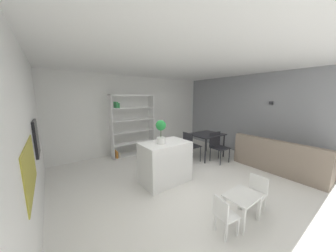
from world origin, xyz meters
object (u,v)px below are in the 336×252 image
at_px(child_chair_right, 256,192).
at_px(sofa, 279,160).
at_px(potted_plant_on_island, 161,130).
at_px(open_bookshelf, 131,126).
at_px(kitchen_island, 165,162).
at_px(child_table, 242,200).
at_px(child_chair_left, 224,214).
at_px(dining_table, 206,136).
at_px(built_in_oven, 36,138).
at_px(dining_chair_near, 217,144).
at_px(dining_chair_island_side, 190,144).

distance_m(child_chair_right, sofa, 2.12).
relative_size(potted_plant_on_island, sofa, 0.24).
bearing_deg(potted_plant_on_island, child_chair_right, -64.08).
bearing_deg(open_bookshelf, kitchen_island, -93.68).
distance_m(child_table, child_chair_left, 0.45).
relative_size(child_table, child_chair_right, 0.90).
bearing_deg(sofa, kitchen_island, 64.53).
relative_size(dining_table, sofa, 0.48).
bearing_deg(built_in_oven, dining_table, -1.61).
bearing_deg(sofa, dining_chair_near, 28.98).
bearing_deg(sofa, child_chair_right, 100.79).
bearing_deg(child_table, built_in_oven, 136.79).
relative_size(built_in_oven, dining_table, 0.60).
distance_m(built_in_oven, potted_plant_on_island, 2.24).
bearing_deg(built_in_oven, dining_chair_near, -7.47).
distance_m(built_in_oven, child_table, 3.56).
bearing_deg(child_chair_left, built_in_oven, 51.52).
relative_size(potted_plant_on_island, dining_chair_island_side, 0.57).
height_order(built_in_oven, dining_chair_near, built_in_oven).
bearing_deg(child_table, dining_chair_near, 45.55).
height_order(potted_plant_on_island, dining_table, potted_plant_on_island).
height_order(dining_chair_island_side, dining_chair_near, dining_chair_island_side).
distance_m(kitchen_island, dining_chair_near, 2.02).
distance_m(potted_plant_on_island, child_table, 1.96).
bearing_deg(child_chair_right, built_in_oven, -133.21).
bearing_deg(sofa, dining_table, 22.96).
bearing_deg(open_bookshelf, dining_table, -41.09).
bearing_deg(potted_plant_on_island, kitchen_island, 8.88).
bearing_deg(child_chair_left, dining_chair_island_side, -23.43).
xyz_separation_m(dining_chair_island_side, sofa, (1.50, -1.84, -0.25)).
bearing_deg(built_in_oven, dining_chair_island_side, -1.88).
bearing_deg(dining_chair_island_side, sofa, -138.52).
xyz_separation_m(dining_table, dining_chair_island_side, (-0.72, 0.00, -0.14)).
distance_m(potted_plant_on_island, sofa, 3.33).
distance_m(open_bookshelf, dining_chair_near, 2.84).
relative_size(built_in_oven, kitchen_island, 0.57).
bearing_deg(child_table, dining_chair_island_side, 65.12).
bearing_deg(child_chair_right, potted_plant_on_island, -158.88).
bearing_deg(potted_plant_on_island, child_chair_left, -92.67).
xyz_separation_m(built_in_oven, dining_chair_island_side, (3.56, -0.12, -0.70)).
xyz_separation_m(open_bookshelf, dining_chair_near, (1.88, -2.08, -0.46)).
bearing_deg(kitchen_island, potted_plant_on_island, -171.12).
bearing_deg(child_chair_left, child_chair_right, -79.99).
bearing_deg(sofa, child_table, 98.98).
bearing_deg(dining_chair_island_side, child_table, 157.48).
distance_m(open_bookshelf, child_chair_left, 3.94).
xyz_separation_m(kitchen_island, child_chair_left, (-0.20, -1.72, -0.16)).
xyz_separation_m(open_bookshelf, child_chair_left, (-0.34, -3.87, -0.67)).
relative_size(kitchen_island, open_bookshelf, 0.53).
relative_size(kitchen_island, sofa, 0.51).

